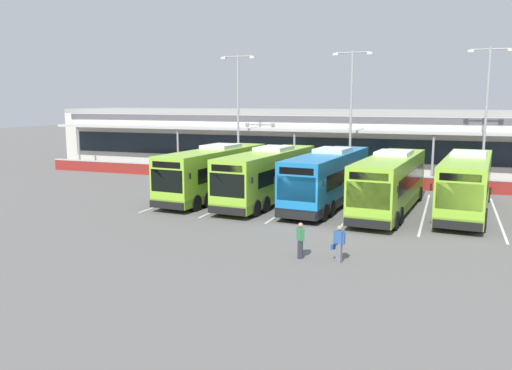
# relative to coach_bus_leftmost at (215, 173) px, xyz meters

# --- Properties ---
(ground_plane) EXTENTS (200.00, 200.00, 0.00)m
(ground_plane) POSITION_rel_coach_bus_leftmost_xyz_m (8.20, -5.89, -1.79)
(ground_plane) COLOR #605E5B
(terminal_building) EXTENTS (70.00, 13.00, 6.00)m
(terminal_building) POSITION_rel_coach_bus_leftmost_xyz_m (8.20, 21.02, 1.23)
(terminal_building) COLOR beige
(terminal_building) RESTS_ON ground
(red_barrier_wall) EXTENTS (60.00, 0.40, 1.10)m
(red_barrier_wall) POSITION_rel_coach_bus_leftmost_xyz_m (8.20, 8.61, -1.23)
(red_barrier_wall) COLOR maroon
(red_barrier_wall) RESTS_ON ground
(coach_bus_leftmost) EXTENTS (3.68, 12.31, 3.78)m
(coach_bus_leftmost) POSITION_rel_coach_bus_leftmost_xyz_m (0.00, 0.00, 0.00)
(coach_bus_leftmost) COLOR #8CC633
(coach_bus_leftmost) RESTS_ON ground
(coach_bus_left_centre) EXTENTS (3.68, 12.31, 3.78)m
(coach_bus_left_centre) POSITION_rel_coach_bus_leftmost_xyz_m (4.15, -0.23, 0.00)
(coach_bus_left_centre) COLOR #8CC633
(coach_bus_left_centre) RESTS_ON ground
(coach_bus_centre) EXTENTS (3.68, 12.31, 3.78)m
(coach_bus_centre) POSITION_rel_coach_bus_leftmost_xyz_m (8.28, 0.00, 0.00)
(coach_bus_centre) COLOR #1972B7
(coach_bus_centre) RESTS_ON ground
(coach_bus_right_centre) EXTENTS (3.68, 12.31, 3.78)m
(coach_bus_right_centre) POSITION_rel_coach_bus_leftmost_xyz_m (12.36, -0.65, 0.00)
(coach_bus_right_centre) COLOR #8CC633
(coach_bus_right_centre) RESTS_ON ground
(coach_bus_rightmost) EXTENTS (3.68, 12.31, 3.78)m
(coach_bus_rightmost) POSITION_rel_coach_bus_leftmost_xyz_m (16.83, 0.61, 0.00)
(coach_bus_rightmost) COLOR #8CC633
(coach_bus_rightmost) RESTS_ON ground
(bay_stripe_far_west) EXTENTS (0.14, 13.00, 0.01)m
(bay_stripe_far_west) POSITION_rel_coach_bus_leftmost_xyz_m (-2.30, 0.11, -1.78)
(bay_stripe_far_west) COLOR silver
(bay_stripe_far_west) RESTS_ON ground
(bay_stripe_west) EXTENTS (0.14, 13.00, 0.01)m
(bay_stripe_west) POSITION_rel_coach_bus_leftmost_xyz_m (1.90, 0.11, -1.78)
(bay_stripe_west) COLOR silver
(bay_stripe_west) RESTS_ON ground
(bay_stripe_mid_west) EXTENTS (0.14, 13.00, 0.01)m
(bay_stripe_mid_west) POSITION_rel_coach_bus_leftmost_xyz_m (6.10, 0.11, -1.78)
(bay_stripe_mid_west) COLOR silver
(bay_stripe_mid_west) RESTS_ON ground
(bay_stripe_centre) EXTENTS (0.14, 13.00, 0.01)m
(bay_stripe_centre) POSITION_rel_coach_bus_leftmost_xyz_m (10.30, 0.11, -1.78)
(bay_stripe_centre) COLOR silver
(bay_stripe_centre) RESTS_ON ground
(bay_stripe_mid_east) EXTENTS (0.14, 13.00, 0.01)m
(bay_stripe_mid_east) POSITION_rel_coach_bus_leftmost_xyz_m (14.50, 0.11, -1.78)
(bay_stripe_mid_east) COLOR silver
(bay_stripe_mid_east) RESTS_ON ground
(bay_stripe_east) EXTENTS (0.14, 13.00, 0.01)m
(bay_stripe_east) POSITION_rel_coach_bus_leftmost_xyz_m (18.70, 0.11, -1.78)
(bay_stripe_east) COLOR silver
(bay_stripe_east) RESTS_ON ground
(pedestrian_with_handbag) EXTENTS (0.64, 0.44, 1.62)m
(pedestrian_with_handbag) POSITION_rel_coach_bus_leftmost_xyz_m (11.50, -12.03, -0.93)
(pedestrian_with_handbag) COLOR slate
(pedestrian_with_handbag) RESTS_ON ground
(pedestrian_in_dark_coat) EXTENTS (0.45, 0.44, 1.62)m
(pedestrian_in_dark_coat) POSITION_rel_coach_bus_leftmost_xyz_m (9.79, -12.09, -0.91)
(pedestrian_in_dark_coat) COLOR #33333D
(pedestrian_in_dark_coat) RESTS_ON ground
(lamp_post_west) EXTENTS (3.24, 0.28, 11.00)m
(lamp_post_west) POSITION_rel_coach_bus_leftmost_xyz_m (-2.51, 10.54, 4.50)
(lamp_post_west) COLOR #9E9EA3
(lamp_post_west) RESTS_ON ground
(lamp_post_centre) EXTENTS (3.24, 0.28, 11.00)m
(lamp_post_centre) POSITION_rel_coach_bus_leftmost_xyz_m (7.83, 10.20, 4.50)
(lamp_post_centre) COLOR #9E9EA3
(lamp_post_centre) RESTS_ON ground
(lamp_post_east) EXTENTS (3.24, 0.28, 11.00)m
(lamp_post_east) POSITION_rel_coach_bus_leftmost_xyz_m (18.24, 11.05, 4.50)
(lamp_post_east) COLOR #9E9EA3
(lamp_post_east) RESTS_ON ground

